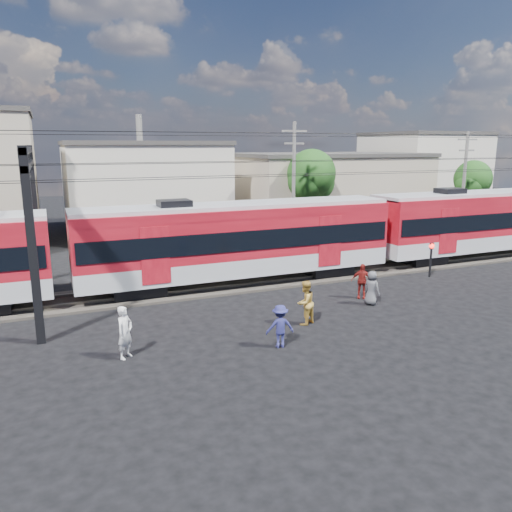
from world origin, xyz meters
The scene contains 20 objects.
ground centered at (0.00, 0.00, 0.00)m, with size 120.00×120.00×0.00m, color black.
track_bed centered at (0.00, 8.00, 0.06)m, with size 70.00×3.40×0.12m, color #2D2823.
rail_near centered at (0.00, 7.25, 0.18)m, with size 70.00×0.12×0.12m, color #59544C.
rail_far centered at (0.00, 8.75, 0.18)m, with size 70.00×0.12×0.12m, color #59544C.
commuter_train centered at (-0.45, 8.00, 2.40)m, with size 50.30×3.08×4.17m.
catenary centered at (-8.65, 8.00, 5.14)m, with size 70.00×9.30×7.52m.
building_midwest centered at (-2.00, 27.00, 3.66)m, with size 12.24×12.24×7.30m.
building_mideast centered at (14.00, 24.00, 3.16)m, with size 16.32×10.20×6.30m.
building_east centered at (28.00, 28.00, 4.16)m, with size 10.20×10.20×8.30m.
utility_pole_mid centered at (6.00, 15.00, 4.53)m, with size 1.80×0.24×8.50m.
utility_pole_east centered at (20.00, 14.00, 4.28)m, with size 1.80×0.24×8.00m.
tree_near centered at (9.19, 18.09, 4.66)m, with size 3.82×3.64×6.72m.
tree_far centered at (24.19, 17.09, 3.99)m, with size 3.36×3.12×5.76m.
pedestrian_a centered at (-7.35, 0.99, 0.91)m, with size 0.66×0.43×1.81m, color silver.
pedestrian_b centered at (-0.27, 1.51, 0.90)m, with size 0.87×0.68×1.79m, color gold.
pedestrian_c centered at (-2.19, -0.20, 0.78)m, with size 1.00×0.58×1.55m, color navy.
pedestrian_d centered at (3.81, 3.58, 0.82)m, with size 0.96×0.40×1.65m, color maroon.
pedestrian_e centered at (3.65, 2.58, 0.77)m, with size 0.76×0.49×1.55m, color #515256.
car_silver centered at (19.44, 13.45, 0.66)m, with size 1.55×3.85×1.31m, color #B1B4B9.
crossing_signal centered at (9.43, 5.35, 1.31)m, with size 0.27×0.27×1.89m.
Camera 1 is at (-9.37, -15.15, 7.02)m, focal length 35.00 mm.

